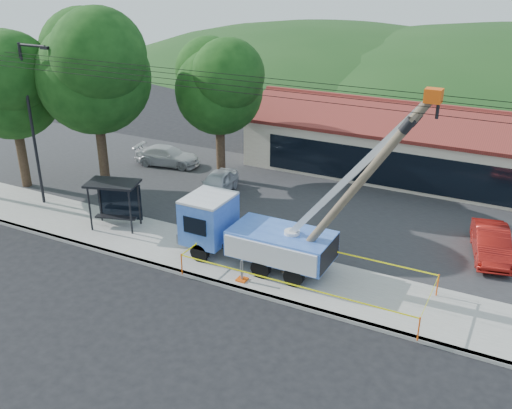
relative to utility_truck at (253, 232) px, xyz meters
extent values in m
plane|color=black|center=(0.19, -4.33, -1.67)|extent=(120.00, 120.00, 0.00)
cube|color=gray|center=(0.19, -2.23, -1.59)|extent=(60.00, 0.25, 0.15)
cube|color=gray|center=(0.19, -0.33, -1.59)|extent=(60.00, 4.00, 0.15)
cube|color=#28282B|center=(0.19, 7.67, -1.62)|extent=(60.00, 12.00, 0.10)
cube|color=beige|center=(4.19, 15.67, 0.03)|extent=(22.00, 8.00, 3.40)
cube|color=black|center=(4.19, 11.65, -0.24)|extent=(18.04, 0.08, 2.21)
cube|color=maroon|center=(4.19, 13.67, 2.23)|extent=(22.50, 4.53, 1.52)
cube|color=maroon|center=(4.19, 17.67, 2.23)|extent=(22.50, 4.53, 1.52)
cube|color=maroon|center=(4.19, 15.67, 2.88)|extent=(22.50, 0.30, 0.25)
cylinder|color=black|center=(-13.81, 0.67, 2.83)|extent=(0.16, 0.16, 9.00)
cylinder|color=black|center=(-12.91, 0.67, 7.23)|extent=(1.80, 0.14, 0.14)
cube|color=black|center=(-12.01, 0.67, 7.18)|extent=(0.50, 0.22, 0.15)
cylinder|color=#332316|center=(-11.81, 3.67, 0.86)|extent=(0.56, 0.56, 5.06)
sphere|color=#10350E|center=(-11.81, 3.67, 5.23)|extent=(6.30, 6.30, 6.30)
sphere|color=#10350E|center=(-13.07, 4.51, 6.38)|extent=(5.04, 5.04, 5.04)
sphere|color=#10350E|center=(-10.55, 2.83, 6.61)|extent=(5.04, 5.04, 5.04)
cylinder|color=#332316|center=(-16.81, 2.17, 0.53)|extent=(0.56, 0.56, 4.40)
sphere|color=#10350E|center=(-16.81, 2.17, 4.33)|extent=(5.70, 5.70, 5.70)
sphere|color=#10350E|center=(-17.95, 2.93, 5.33)|extent=(4.56, 4.56, 4.56)
sphere|color=#10350E|center=(-15.67, 1.41, 5.53)|extent=(4.56, 4.56, 4.56)
cylinder|color=#332316|center=(-6.81, 8.67, 0.42)|extent=(0.56, 0.56, 4.18)
sphere|color=#10350E|center=(-6.81, 8.67, 4.03)|extent=(5.25, 5.25, 5.25)
sphere|color=#10350E|center=(-7.86, 9.37, 4.98)|extent=(4.20, 4.20, 4.20)
sphere|color=#10350E|center=(-5.76, 7.97, 5.17)|extent=(4.20, 4.20, 4.20)
ellipsoid|color=#183C15|center=(-14.81, 50.67, -1.67)|extent=(78.40, 56.00, 28.00)
cylinder|color=black|center=(0.19, -1.23, 6.52)|extent=(60.00, 0.02, 0.02)
cylinder|color=black|center=(0.19, -0.73, 6.64)|extent=(60.00, 0.02, 0.02)
cylinder|color=black|center=(0.19, -0.23, 6.76)|extent=(60.00, 0.02, 0.02)
cylinder|color=black|center=(0.19, 0.17, 6.88)|extent=(60.00, 0.02, 0.02)
cylinder|color=black|center=(-2.20, -1.03, -1.08)|extent=(0.88, 0.29, 0.88)
cylinder|color=black|center=(-2.20, 1.03, -1.08)|extent=(0.88, 0.29, 0.88)
cylinder|color=black|center=(0.93, -1.03, -1.08)|extent=(0.88, 0.29, 0.88)
cylinder|color=black|center=(0.93, 1.03, -1.08)|extent=(0.88, 0.29, 0.88)
cylinder|color=black|center=(2.50, -1.03, -1.08)|extent=(0.88, 0.29, 0.88)
cylinder|color=black|center=(2.50, 1.03, -1.08)|extent=(0.88, 0.29, 0.88)
cube|color=black|center=(0.34, 0.00, -0.84)|extent=(6.46, 0.98, 0.24)
cube|color=blue|center=(-2.30, 0.00, 0.14)|extent=(1.96, 2.35, 2.06)
cube|color=silver|center=(-2.30, 0.00, 1.22)|extent=(1.96, 2.35, 0.12)
cube|color=black|center=(-3.23, 0.00, 0.29)|extent=(0.08, 1.76, 0.88)
cube|color=gray|center=(-3.33, 0.00, -0.64)|extent=(0.15, 2.25, 0.49)
cube|color=blue|center=(1.42, 0.00, -0.25)|extent=(4.50, 2.35, 1.18)
cylinder|color=silver|center=(1.91, 0.00, 0.19)|extent=(0.69, 0.69, 0.59)
cube|color=silver|center=(4.53, 0.00, 3.68)|extent=(5.45, 0.27, 6.66)
cube|color=gray|center=(4.82, 0.00, 3.93)|extent=(3.28, 0.18, 4.00)
cube|color=#EA4F0C|center=(7.15, -0.19, 6.92)|extent=(0.59, 0.49, 0.49)
cube|color=#EA4F0C|center=(0.34, -1.66, -1.48)|extent=(0.44, 0.44, 0.08)
cube|color=#EA4F0C|center=(2.89, 1.67, -1.48)|extent=(0.44, 0.44, 0.08)
cylinder|color=brown|center=(4.40, -0.18, 2.70)|extent=(5.78, 0.34, 8.63)
cube|color=brown|center=(6.69, -0.18, 6.22)|extent=(0.18, 1.90, 0.18)
cylinder|color=black|center=(6.48, 0.35, 5.90)|extent=(0.61, 0.38, 0.65)
cylinder|color=black|center=(6.48, -0.71, 5.90)|extent=(0.61, 0.38, 0.65)
cylinder|color=black|center=(-8.84, -0.84, -0.34)|extent=(0.12, 0.12, 2.36)
cylinder|color=black|center=(-6.77, -0.21, -0.34)|extent=(0.12, 0.12, 2.36)
cylinder|color=black|center=(-9.19, 0.29, -0.34)|extent=(0.12, 0.12, 2.36)
cylinder|color=black|center=(-7.12, 0.92, -0.34)|extent=(0.12, 0.12, 2.36)
cube|color=black|center=(-7.98, 0.04, 0.89)|extent=(2.90, 2.25, 0.12)
cube|color=black|center=(-8.17, 0.65, -0.34)|extent=(2.27, 0.73, 1.97)
cube|color=black|center=(-7.98, 0.04, -0.98)|extent=(2.19, 1.00, 0.08)
cylinder|color=#EA4F0C|center=(-2.24, -2.42, -1.02)|extent=(0.06, 0.06, 1.00)
cylinder|color=#EA4F0C|center=(8.04, -2.42, -1.02)|extent=(0.06, 0.06, 1.00)
cylinder|color=#EA4F0C|center=(8.04, 0.97, -1.02)|extent=(0.06, 0.06, 1.00)
cylinder|color=#EA4F0C|center=(-2.24, 0.97, -1.02)|extent=(0.06, 0.06, 1.00)
cube|color=#DDDF0B|center=(2.90, -2.42, -0.57)|extent=(10.28, 0.01, 0.06)
cube|color=#DDDF0B|center=(8.04, -0.73, -0.57)|extent=(0.01, 3.39, 0.06)
cube|color=#DDDF0B|center=(2.90, 0.97, -0.57)|extent=(10.28, 0.01, 0.06)
cube|color=#DDDF0B|center=(-2.24, -0.73, -0.57)|extent=(0.01, 3.39, 0.06)
imported|color=silver|center=(-5.74, 6.40, -1.67)|extent=(2.14, 4.10, 1.33)
imported|color=maroon|center=(9.54, 5.62, -1.67)|extent=(2.39, 4.49, 1.40)
imported|color=silver|center=(-11.36, 9.28, -1.67)|extent=(4.67, 2.54, 1.28)
camera|label=1|loc=(10.68, -20.28, 11.27)|focal=40.00mm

